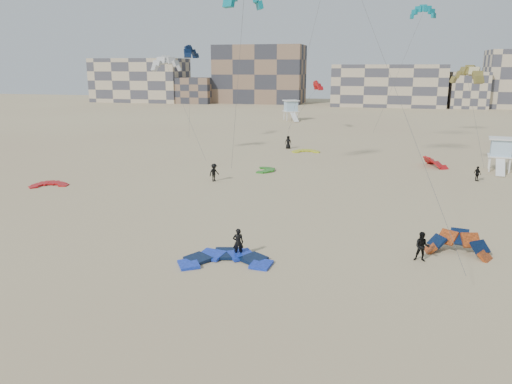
% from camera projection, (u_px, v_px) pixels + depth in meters
% --- Properties ---
extents(ground, '(320.00, 320.00, 0.00)m').
position_uv_depth(ground, '(215.00, 270.00, 28.87)').
color(ground, tan).
rests_on(ground, ground).
extents(kite_ground_blue, '(6.09, 6.27, 0.82)m').
position_uv_depth(kite_ground_blue, '(226.00, 262.00, 30.07)').
color(kite_ground_blue, '#1D43F8').
rests_on(kite_ground_blue, ground).
extents(kite_ground_orange, '(4.39, 4.43, 3.73)m').
position_uv_depth(kite_ground_orange, '(457.00, 254.00, 31.43)').
color(kite_ground_orange, '#EF571C').
rests_on(kite_ground_orange, ground).
extents(kite_ground_red, '(4.50, 4.58, 0.86)m').
position_uv_depth(kite_ground_red, '(49.00, 186.00, 49.29)').
color(kite_ground_red, red).
rests_on(kite_ground_red, ground).
extents(kite_ground_green, '(3.44, 3.27, 0.57)m').
position_uv_depth(kite_ground_green, '(265.00, 171.00, 56.44)').
color(kite_ground_green, '#3D8826').
rests_on(kite_ground_green, ground).
extents(kite_ground_red_far, '(4.91, 4.81, 3.56)m').
position_uv_depth(kite_ground_red_far, '(435.00, 167.00, 58.81)').
color(kite_ground_red_far, red).
rests_on(kite_ground_red_far, ground).
extents(kite_ground_yellow, '(4.10, 4.24, 0.59)m').
position_uv_depth(kite_ground_yellow, '(306.00, 152.00, 68.74)').
color(kite_ground_yellow, gold).
rests_on(kite_ground_yellow, ground).
extents(kitesurfer_main, '(0.78, 0.64, 1.83)m').
position_uv_depth(kitesurfer_main, '(238.00, 243.00, 30.77)').
color(kitesurfer_main, black).
rests_on(kitesurfer_main, ground).
extents(kitesurfer_b, '(0.95, 0.77, 1.83)m').
position_uv_depth(kitesurfer_b, '(422.00, 247.00, 30.05)').
color(kitesurfer_b, black).
rests_on(kitesurfer_b, ground).
extents(kitesurfer_c, '(1.21, 1.37, 1.84)m').
position_uv_depth(kitesurfer_c, '(214.00, 172.00, 51.07)').
color(kitesurfer_c, black).
rests_on(kitesurfer_c, ground).
extents(kitesurfer_d, '(0.83, 0.97, 1.56)m').
position_uv_depth(kitesurfer_d, '(477.00, 174.00, 51.16)').
color(kitesurfer_d, black).
rests_on(kitesurfer_d, ground).
extents(kitesurfer_e, '(0.95, 0.66, 1.85)m').
position_uv_depth(kitesurfer_e, '(288.00, 142.00, 71.38)').
color(kitesurfer_e, black).
rests_on(kitesurfer_e, ground).
extents(kite_fly_teal_a, '(5.57, 5.57, 18.09)m').
position_uv_depth(kite_fly_teal_a, '(244.00, 0.00, 47.57)').
color(kite_fly_teal_a, '#08949D').
rests_on(kite_fly_teal_a, ground).
extents(kite_fly_grey, '(9.57, 8.62, 12.10)m').
position_uv_depth(kite_fly_grey, '(167.00, 65.00, 61.85)').
color(kite_fly_grey, silver).
rests_on(kite_fly_grey, ground).
extents(kite_fly_olive, '(5.10, 5.11, 10.92)m').
position_uv_depth(kite_fly_olive, '(467.00, 76.00, 53.26)').
color(kite_fly_olive, olive).
rests_on(kite_fly_olive, ground).
extents(kite_fly_navy, '(3.58, 3.48, 13.73)m').
position_uv_depth(kite_fly_navy, '(191.00, 53.00, 73.66)').
color(kite_fly_navy, '#0A1D40').
rests_on(kite_fly_navy, ground).
extents(kite_fly_teal_b, '(8.19, 3.76, 19.10)m').
position_uv_depth(kite_fly_teal_b, '(423.00, 13.00, 73.42)').
color(kite_fly_teal_b, '#08949D').
rests_on(kite_fly_teal_b, ground).
extents(kite_fly_red, '(6.16, 9.12, 8.42)m').
position_uv_depth(kite_fly_red, '(318.00, 86.00, 89.80)').
color(kite_fly_red, red).
rests_on(kite_fly_red, ground).
extents(lifeguard_tower_near, '(3.01, 5.32, 3.75)m').
position_uv_depth(lifeguard_tower_near, '(500.00, 155.00, 55.96)').
color(lifeguard_tower_near, white).
rests_on(lifeguard_tower_near, ground).
extents(lifeguard_tower_far, '(4.15, 6.54, 4.37)m').
position_uv_depth(lifeguard_tower_far, '(291.00, 110.00, 108.50)').
color(lifeguard_tower_far, white).
rests_on(lifeguard_tower_far, ground).
extents(condo_west_a, '(30.00, 15.00, 14.00)m').
position_uv_depth(condo_west_a, '(140.00, 80.00, 165.94)').
color(condo_west_a, '#C0AD8D').
rests_on(condo_west_a, ground).
extents(condo_west_b, '(28.00, 14.00, 18.00)m').
position_uv_depth(condo_west_b, '(260.00, 74.00, 159.76)').
color(condo_west_b, '#7F624D').
rests_on(condo_west_b, ground).
extents(condo_mid, '(32.00, 16.00, 12.00)m').
position_uv_depth(condo_mid, '(388.00, 85.00, 147.28)').
color(condo_mid, '#C0AD8D').
rests_on(condo_mid, ground).
extents(condo_fill_left, '(12.00, 10.00, 8.00)m').
position_uv_depth(condo_fill_left, '(195.00, 90.00, 160.07)').
color(condo_fill_left, '#7F624D').
rests_on(condo_fill_left, ground).
extents(condo_fill_right, '(10.00, 10.00, 10.00)m').
position_uv_depth(condo_fill_right, '(468.00, 90.00, 140.45)').
color(condo_fill_right, '#C0AD8D').
rests_on(condo_fill_right, ground).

